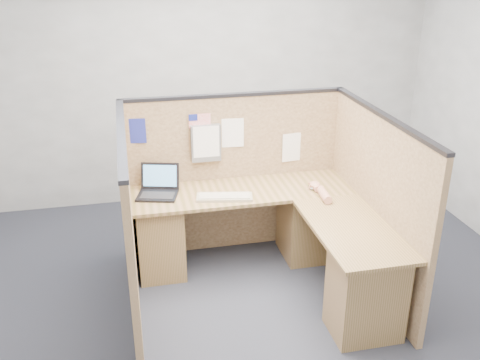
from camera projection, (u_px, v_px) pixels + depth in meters
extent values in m
plane|color=#1E202B|center=(260.00, 303.00, 4.43)|extent=(5.00, 5.00, 0.00)
plane|color=gray|center=(211.00, 78.00, 5.91)|extent=(5.00, 0.00, 5.00)
plane|color=gray|center=(426.00, 350.00, 1.86)|extent=(5.00, 0.00, 5.00)
cube|color=brown|center=(235.00, 174.00, 5.04)|extent=(2.05, 0.05, 1.50)
cube|color=#232328|center=(234.00, 95.00, 4.74)|extent=(2.05, 0.06, 0.03)
cube|color=brown|center=(130.00, 230.00, 4.03)|extent=(0.05, 1.80, 1.50)
cube|color=#232328|center=(121.00, 133.00, 3.73)|extent=(0.06, 1.80, 0.03)
cube|color=brown|center=(375.00, 205.00, 4.43)|extent=(0.05, 1.80, 1.50)
cube|color=#232328|center=(385.00, 116.00, 4.13)|extent=(0.06, 1.80, 0.03)
cube|color=brown|center=(242.00, 192.00, 4.76)|extent=(1.95, 0.60, 0.03)
cube|color=brown|center=(353.00, 230.00, 4.11)|extent=(0.60, 1.15, 0.03)
cube|color=brown|center=(160.00, 236.00, 4.75)|extent=(0.40, 0.50, 0.70)
cube|color=brown|center=(304.00, 221.00, 5.02)|extent=(0.40, 0.50, 0.70)
cube|color=brown|center=(366.00, 293.00, 3.96)|extent=(0.50, 0.40, 0.70)
cube|color=black|center=(157.00, 196.00, 4.62)|extent=(0.39, 0.33, 0.02)
cube|color=black|center=(155.00, 176.00, 4.72)|extent=(0.34, 0.16, 0.23)
cube|color=teal|center=(155.00, 176.00, 4.71)|extent=(0.30, 0.13, 0.18)
cube|color=gray|center=(224.00, 197.00, 4.59)|extent=(0.50, 0.25, 0.02)
cube|color=silver|center=(224.00, 196.00, 4.58)|extent=(0.45, 0.21, 0.01)
ellipsoid|color=silver|center=(315.00, 187.00, 4.76)|extent=(0.11, 0.07, 0.04)
ellipsoid|color=tan|center=(315.00, 185.00, 4.75)|extent=(0.09, 0.11, 0.05)
cylinder|color=tan|center=(317.00, 188.00, 4.71)|extent=(0.06, 0.05, 0.06)
cylinder|color=tan|center=(324.00, 195.00, 4.58)|extent=(0.10, 0.27, 0.08)
cube|color=navy|center=(136.00, 131.00, 4.64)|extent=(0.17, 0.03, 0.22)
cylinder|color=olive|center=(189.00, 133.00, 4.74)|extent=(0.01, 0.01, 0.34)
cube|color=red|center=(200.00, 121.00, 4.72)|extent=(0.20, 0.00, 0.13)
cube|color=navy|center=(193.00, 118.00, 4.69)|extent=(0.08, 0.00, 0.06)
cube|color=slate|center=(206.00, 143.00, 4.80)|extent=(0.27, 0.05, 0.34)
cube|color=white|center=(206.00, 142.00, 4.77)|extent=(0.24, 0.01, 0.29)
cube|color=white|center=(232.00, 133.00, 4.84)|extent=(0.21, 0.02, 0.27)
cube|color=white|center=(293.00, 147.00, 5.03)|extent=(0.21, 0.03, 0.27)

